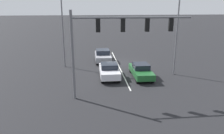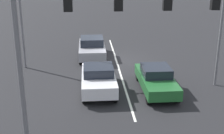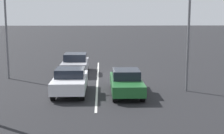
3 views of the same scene
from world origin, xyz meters
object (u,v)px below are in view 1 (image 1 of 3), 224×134
object	(u,v)px
car_gray_midlane_second	(103,56)
street_lamp_right_shoulder	(64,26)
car_darkgreen_leftlane_front	(141,70)
traffic_signal_gantry	(114,34)
car_silver_midlane_front	(109,70)
street_lamp_left_shoulder	(175,30)

from	to	relation	value
car_gray_midlane_second	street_lamp_right_shoulder	world-z (taller)	street_lamp_right_shoulder
street_lamp_right_shoulder	car_darkgreen_leftlane_front	bearing A→B (deg)	149.24
traffic_signal_gantry	car_silver_midlane_front	bearing A→B (deg)	-91.02
car_darkgreen_leftlane_front	car_silver_midlane_front	distance (m)	3.18
car_darkgreen_leftlane_front	car_gray_midlane_second	xyz separation A→B (m)	(3.40, -6.62, 0.08)
car_silver_midlane_front	street_lamp_left_shoulder	world-z (taller)	street_lamp_left_shoulder
car_darkgreen_leftlane_front	car_silver_midlane_front	bearing A→B (deg)	-3.30
street_lamp_right_shoulder	street_lamp_left_shoulder	size ratio (longest dim) A/B	1.02
car_gray_midlane_second	street_lamp_left_shoulder	distance (m)	9.94
car_darkgreen_leftlane_front	street_lamp_right_shoulder	world-z (taller)	street_lamp_right_shoulder
car_silver_midlane_front	street_lamp_left_shoulder	distance (m)	7.68
car_silver_midlane_front	car_gray_midlane_second	size ratio (longest dim) A/B	0.95
car_darkgreen_leftlane_front	car_silver_midlane_front	size ratio (longest dim) A/B	1.07
car_silver_midlane_front	car_gray_midlane_second	world-z (taller)	car_gray_midlane_second
traffic_signal_gantry	street_lamp_right_shoulder	distance (m)	10.17
car_darkgreen_leftlane_front	street_lamp_right_shoulder	size ratio (longest dim) A/B	0.54
car_darkgreen_leftlane_front	car_gray_midlane_second	size ratio (longest dim) A/B	1.02
car_silver_midlane_front	street_lamp_left_shoulder	size ratio (longest dim) A/B	0.51
street_lamp_left_shoulder	car_silver_midlane_front	bearing A→B (deg)	2.99
car_gray_midlane_second	traffic_signal_gantry	bearing A→B (deg)	90.75
car_darkgreen_leftlane_front	traffic_signal_gantry	bearing A→B (deg)	54.12
street_lamp_right_shoulder	car_silver_midlane_front	bearing A→B (deg)	135.96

